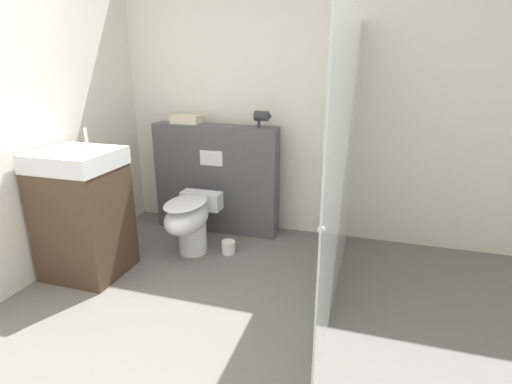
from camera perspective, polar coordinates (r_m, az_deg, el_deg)
wall_back at (r=3.76m, az=1.76°, el=13.02°), size 8.00×0.06×2.50m
partition_panel at (r=3.84m, az=-5.70°, el=1.87°), size 1.20×0.21×1.03m
shower_glass at (r=2.65m, az=12.41°, el=3.77°), size 0.04×2.05×1.91m
toilet at (r=3.43m, az=-9.39°, el=-3.90°), size 0.36×0.63×0.50m
sink_vanity at (r=3.30m, az=-23.45°, el=-2.84°), size 0.57×0.53×1.12m
hair_drier at (r=3.55m, az=0.95°, el=10.75°), size 0.15×0.09×0.15m
folded_towel at (r=3.86m, az=-9.92°, el=10.20°), size 0.27×0.16×0.08m
spare_toilet_roll at (r=3.50m, az=-3.95°, el=-7.86°), size 0.12×0.12×0.11m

